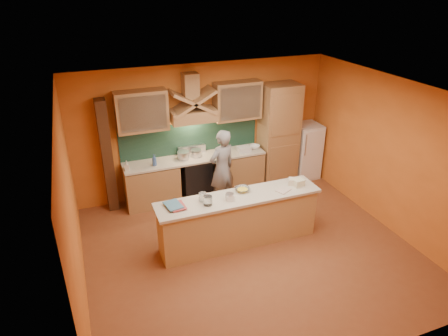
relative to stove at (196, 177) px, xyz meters
name	(u,v)px	position (x,y,z in m)	size (l,w,h in m)	color
floor	(250,250)	(0.30, -2.20, -0.45)	(5.50, 5.00, 0.01)	brown
ceiling	(255,94)	(0.30, -2.20, 2.35)	(5.50, 5.00, 0.01)	white
wall_back	(204,129)	(0.30, 0.30, 0.95)	(5.50, 0.02, 2.80)	orange
wall_front	(349,278)	(0.30, -4.70, 0.95)	(5.50, 0.02, 2.80)	orange
wall_left	(72,212)	(-2.45, -2.20, 0.95)	(0.02, 5.00, 2.80)	orange
wall_right	(389,155)	(3.05, -2.20, 0.95)	(0.02, 5.00, 2.80)	orange
base_cabinet_left	(152,185)	(-0.95, 0.00, -0.02)	(1.10, 0.60, 0.86)	#A4774B
base_cabinet_right	(236,171)	(0.95, 0.00, -0.02)	(1.10, 0.60, 0.86)	#A4774B
counter_top	(195,158)	(0.00, 0.00, 0.45)	(3.00, 0.62, 0.04)	beige
stove	(196,177)	(0.00, 0.00, 0.00)	(0.60, 0.58, 0.90)	black
backsplash	(191,138)	(0.00, 0.28, 0.80)	(3.00, 0.03, 0.70)	#173429
range_hood	(193,115)	(0.00, 0.05, 1.37)	(0.92, 0.50, 0.24)	#A4774B
hood_chimney	(190,86)	(0.00, 0.15, 1.95)	(0.30, 0.30, 0.50)	#A4774B
upper_cabinet_left	(142,111)	(-1.00, 0.12, 1.55)	(1.00, 0.35, 0.80)	#A4774B
upper_cabinet_right	(237,101)	(1.00, 0.12, 1.55)	(1.00, 0.35, 0.80)	#A4774B
pantry_column	(278,135)	(1.95, 0.00, 0.70)	(0.80, 0.60, 2.30)	#A4774B
fridge	(305,151)	(2.70, 0.00, 0.20)	(0.58, 0.60, 1.30)	white
trim_column_left	(107,156)	(-1.75, 0.15, 0.70)	(0.20, 0.30, 2.30)	#472816
island_body	(239,221)	(0.20, -1.90, -0.01)	(2.80, 0.55, 0.88)	tan
island_top	(239,198)	(0.20, -1.90, 0.47)	(2.90, 0.62, 0.05)	beige
person	(222,169)	(0.39, -0.56, 0.38)	(0.61, 0.40, 1.66)	gray
pot_large	(183,156)	(-0.25, -0.01, 0.54)	(0.24, 0.24, 0.17)	#AEADB4
pot_small	(196,154)	(0.04, 0.03, 0.52)	(0.22, 0.22, 0.14)	silver
soap_bottle_a	(127,166)	(-1.42, -0.13, 0.57)	(0.09, 0.09, 0.20)	beige
soap_bottle_b	(154,160)	(-0.88, -0.11, 0.59)	(0.09, 0.09, 0.24)	#365696
bowl_back	(255,147)	(1.36, -0.03, 0.51)	(0.23, 0.23, 0.07)	silver
dish_rack	(244,149)	(1.09, -0.08, 0.52)	(0.28, 0.22, 0.10)	silver
book_lower	(170,208)	(-1.00, -1.87, 0.51)	(0.24, 0.32, 0.03)	#B84242
book_upper	(166,207)	(-1.06, -1.86, 0.53)	(0.24, 0.33, 0.03)	teal
jar_large	(208,201)	(-0.39, -1.98, 0.57)	(0.15, 0.15, 0.16)	white
jar_small	(203,197)	(-0.43, -1.82, 0.57)	(0.13, 0.13, 0.15)	white
kitchen_scale	(230,197)	(0.01, -1.96, 0.55)	(0.13, 0.13, 0.11)	white
mixing_bowl	(243,189)	(0.33, -1.75, 0.53)	(0.25, 0.25, 0.06)	white
cloth	(283,190)	(1.00, -1.99, 0.50)	(0.25, 0.19, 0.02)	beige
grocery_bag_a	(298,183)	(1.34, -1.92, 0.56)	(0.19, 0.15, 0.12)	beige
grocery_bag_b	(294,182)	(1.29, -1.86, 0.55)	(0.19, 0.15, 0.12)	beige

